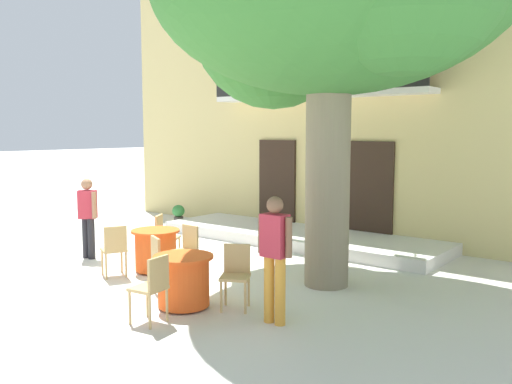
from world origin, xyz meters
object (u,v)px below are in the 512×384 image
Objects in this scene: cafe_chair_middle_2 at (162,261)px; pedestrian_near_entrance at (275,252)px; cafe_chair_middle_1 at (236,272)px; cafe_chair_middle_0 at (152,285)px; ground_planter_left at (178,214)px; cafe_chair_near_tree_0 at (186,248)px; cafe_chair_near_tree_2 at (114,247)px; pedestrian_mid_plaza at (88,214)px; cafe_table_middle at (184,281)px; cafe_chair_near_tree_1 at (164,235)px; cafe_table_near_tree at (156,250)px.

cafe_chair_middle_2 is 0.54× the size of pedestrian_near_entrance.
cafe_chair_middle_0 is at bearing -109.61° from cafe_chair_middle_1.
ground_planter_left is at bearing 143.20° from cafe_chair_middle_1.
cafe_chair_near_tree_0 is 1.24m from cafe_chair_near_tree_2.
cafe_chair_middle_1 is 1.61× the size of ground_planter_left.
cafe_chair_near_tree_2 is 1.72m from pedestrian_mid_plaza.
pedestrian_near_entrance is (1.23, 1.01, 0.43)m from cafe_chair_middle_0.
cafe_chair_middle_0 is (0.18, -0.73, 0.14)m from cafe_table_middle.
cafe_chair_middle_1 is at bearing -36.80° from ground_planter_left.
cafe_chair_middle_2 is 2.17m from pedestrian_near_entrance.
cafe_chair_near_tree_0 is at bearing -26.14° from cafe_chair_near_tree_1.
cafe_chair_middle_0 is 1.00× the size of cafe_chair_middle_2.
cafe_chair_middle_2 reaches higher than ground_planter_left.
cafe_chair_near_tree_0 is at bearing 158.38° from cafe_chair_middle_1.
pedestrian_near_entrance is at bearing -18.60° from cafe_chair_near_tree_0.
cafe_table_middle is 0.54× the size of pedestrian_mid_plaza.
cafe_chair_near_tree_1 is 3.49m from cafe_chair_middle_0.
pedestrian_mid_plaza is (-1.39, -0.76, 0.37)m from cafe_chair_near_tree_1.
cafe_chair_near_tree_0 and cafe_chair_middle_1 have the same top height.
cafe_chair_near_tree_2 is 1.61× the size of ground_planter_left.
cafe_chair_near_tree_0 is 2.61m from pedestrian_mid_plaza.
cafe_chair_near_tree_1 is (-1.20, 0.59, 0.00)m from cafe_chair_near_tree_0.
cafe_chair_middle_1 reaches higher than cafe_table_near_tree.
cafe_chair_near_tree_2 is at bearing 178.09° from pedestrian_near_entrance.
cafe_chair_middle_0 is 4.25m from pedestrian_mid_plaza.
pedestrian_mid_plaza is (-3.88, 1.69, 0.37)m from cafe_chair_middle_0.
cafe_chair_near_tree_0 is 0.57× the size of pedestrian_mid_plaza.
cafe_chair_middle_0 is at bearing -55.23° from cafe_chair_near_tree_0.
cafe_chair_near_tree_2 is at bearing -109.33° from cafe_table_near_tree.
cafe_chair_middle_2 is at bearing -42.83° from cafe_chair_near_tree_1.
cafe_table_middle is at bearing -143.18° from cafe_chair_middle_1.
cafe_chair_near_tree_1 is 1.05× the size of cafe_table_middle.
pedestrian_mid_plaza reaches higher than cafe_table_near_tree.
cafe_chair_near_tree_2 is (-0.25, -0.71, 0.14)m from cafe_table_near_tree.
pedestrian_mid_plaza is (-1.83, -0.15, 0.51)m from cafe_table_near_tree.
cafe_chair_middle_1 is at bearing 36.82° from cafe_table_middle.
pedestrian_near_entrance is (6.45, -4.39, 0.64)m from ground_planter_left.
pedestrian_mid_plaza is at bearing 156.41° from cafe_chair_middle_0.
pedestrian_mid_plaza is (-4.30, 0.51, 0.37)m from cafe_chair_middle_1.
cafe_table_near_tree is 0.77m from cafe_chair_near_tree_0.
ground_planter_left is at bearing 132.72° from cafe_chair_near_tree_1.
cafe_table_near_tree is 2.76m from cafe_chair_middle_0.
cafe_chair_near_tree_0 is 1.33m from cafe_chair_near_tree_1.
cafe_chair_middle_2 is (-0.90, 0.97, 0.00)m from cafe_chair_middle_0.
cafe_table_middle is at bearing -42.85° from ground_planter_left.
cafe_table_middle is at bearing -14.58° from pedestrian_mid_plaza.
cafe_table_middle is at bearing -45.51° from cafe_chair_near_tree_0.
pedestrian_near_entrance reaches higher than cafe_chair_near_tree_1.
cafe_chair_middle_2 is at bearing 132.66° from cafe_chair_middle_0.
cafe_chair_middle_0 is 1.65m from pedestrian_near_entrance.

